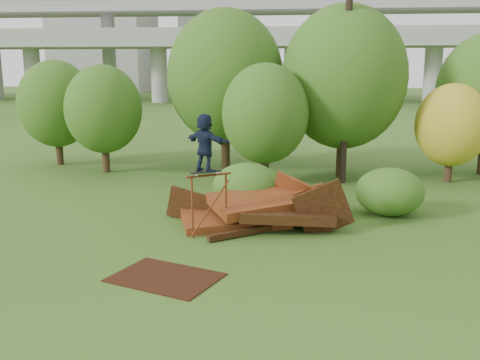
# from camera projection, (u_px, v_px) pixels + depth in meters

# --- Properties ---
(ground) EXTENTS (240.00, 240.00, 0.00)m
(ground) POSITION_uv_depth(u_px,v_px,m) (264.00, 262.00, 13.00)
(ground) COLOR #2D5116
(ground) RESTS_ON ground
(scrap_pile) EXTENTS (5.77, 3.63, 1.93)m
(scrap_pile) POSITION_uv_depth(u_px,v_px,m) (259.00, 211.00, 15.98)
(scrap_pile) COLOR #49210D
(scrap_pile) RESTS_ON ground
(grind_rail) EXTENTS (1.15, 0.80, 1.76)m
(grind_rail) POSITION_uv_depth(u_px,v_px,m) (209.00, 196.00, 14.84)
(grind_rail) COLOR maroon
(grind_rail) RESTS_ON ground
(skateboard) EXTENTS (0.86, 0.68, 0.09)m
(skateboard) POSITION_uv_depth(u_px,v_px,m) (205.00, 172.00, 14.65)
(skateboard) COLOR black
(skateboard) RESTS_ON grind_rail
(skater) EXTENTS (1.48, 1.19, 1.58)m
(skater) POSITION_uv_depth(u_px,v_px,m) (205.00, 143.00, 14.48)
(skater) COLOR #141D35
(skater) RESTS_ON skateboard
(flat_plate) EXTENTS (2.74, 2.36, 0.03)m
(flat_plate) POSITION_uv_depth(u_px,v_px,m) (165.00, 277.00, 11.99)
(flat_plate) COLOR black
(flat_plate) RESTS_ON ground
(tree_0) EXTENTS (3.40, 3.40, 4.79)m
(tree_0) POSITION_uv_depth(u_px,v_px,m) (103.00, 109.00, 23.64)
(tree_0) COLOR black
(tree_0) RESTS_ON ground
(tree_1) EXTENTS (5.21, 5.21, 7.25)m
(tree_1) POSITION_uv_depth(u_px,v_px,m) (225.00, 77.00, 24.02)
(tree_1) COLOR black
(tree_1) RESTS_ON ground
(tree_2) EXTENTS (3.44, 3.44, 4.84)m
(tree_2) POSITION_uv_depth(u_px,v_px,m) (265.00, 114.00, 21.00)
(tree_2) COLOR black
(tree_2) RESTS_ON ground
(tree_3) EXTENTS (5.23, 5.23, 7.26)m
(tree_3) POSITION_uv_depth(u_px,v_px,m) (344.00, 77.00, 22.37)
(tree_3) COLOR black
(tree_3) RESTS_ON ground
(tree_4) EXTENTS (2.92, 2.92, 4.04)m
(tree_4) POSITION_uv_depth(u_px,v_px,m) (452.00, 125.00, 21.63)
(tree_4) COLOR black
(tree_4) RESTS_ON ground
(tree_6) EXTENTS (3.59, 3.59, 5.02)m
(tree_6) POSITION_uv_depth(u_px,v_px,m) (56.00, 104.00, 25.50)
(tree_6) COLOR black
(tree_6) RESTS_ON ground
(shrub_left) EXTENTS (2.28, 2.11, 1.58)m
(shrub_left) POSITION_uv_depth(u_px,v_px,m) (247.00, 187.00, 17.59)
(shrub_left) COLOR #284E14
(shrub_left) RESTS_ON ground
(shrub_right) EXTENTS (2.17, 1.99, 1.54)m
(shrub_right) POSITION_uv_depth(u_px,v_px,m) (390.00, 192.00, 16.98)
(shrub_right) COLOR #284E14
(shrub_right) RESTS_ON ground
(utility_pole) EXTENTS (1.40, 0.28, 10.37)m
(utility_pole) POSITION_uv_depth(u_px,v_px,m) (347.00, 51.00, 20.92)
(utility_pole) COLOR black
(utility_pole) RESTS_ON ground
(freeway_overpass) EXTENTS (160.00, 15.00, 13.70)m
(freeway_overpass) POSITION_uv_depth(u_px,v_px,m) (293.00, 25.00, 72.11)
(freeway_overpass) COLOR gray
(freeway_overpass) RESTS_ON ground
(building_left) EXTENTS (18.00, 16.00, 35.00)m
(building_left) POSITION_uv_depth(u_px,v_px,m) (103.00, 2.00, 105.79)
(building_left) COLOR #9E9E99
(building_left) RESTS_ON ground
(building_right) EXTENTS (14.00, 14.00, 28.00)m
(building_right) POSITION_uv_depth(u_px,v_px,m) (218.00, 22.00, 111.05)
(building_right) COLOR #9E9E99
(building_right) RESTS_ON ground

